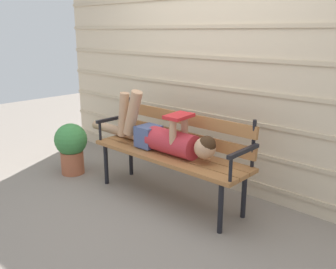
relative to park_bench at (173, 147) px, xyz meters
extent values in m
plane|color=gray|center=(0.00, -0.13, -0.51)|extent=(12.00, 12.00, 0.00)
cube|color=beige|center=(0.00, 0.57, 0.67)|extent=(4.65, 0.06, 2.35)
cube|color=#C1AD8E|center=(0.00, 0.54, -0.36)|extent=(4.65, 0.02, 0.04)
cube|color=#C1AD8E|center=(0.00, 0.54, -0.07)|extent=(4.65, 0.02, 0.04)
cube|color=#C1AD8E|center=(0.00, 0.54, 0.23)|extent=(4.65, 0.02, 0.04)
cube|color=#C1AD8E|center=(0.00, 0.54, 0.52)|extent=(4.65, 0.02, 0.04)
cube|color=#C1AD8E|center=(0.00, 0.54, 0.82)|extent=(4.65, 0.02, 0.04)
cube|color=#C1AD8E|center=(0.00, 0.54, 1.11)|extent=(4.65, 0.02, 0.04)
cube|color=#9E6638|center=(0.00, -0.22, -0.06)|extent=(1.66, 0.14, 0.04)
cube|color=#9E6638|center=(0.00, -0.07, -0.06)|extent=(1.66, 0.14, 0.04)
cube|color=#9E6638|center=(0.00, 0.08, -0.06)|extent=(1.66, 0.14, 0.04)
cube|color=#9E6638|center=(0.00, 0.15, 0.07)|extent=(1.60, 0.05, 0.11)
cube|color=#9E6638|center=(0.00, 0.15, 0.26)|extent=(1.60, 0.05, 0.11)
cylinder|color=black|center=(-0.77, 0.15, 0.16)|extent=(0.03, 0.03, 0.41)
cylinder|color=black|center=(0.77, 0.15, 0.16)|extent=(0.03, 0.03, 0.41)
cylinder|color=black|center=(-0.73, -0.24, -0.29)|extent=(0.04, 0.04, 0.43)
cylinder|color=black|center=(0.73, -0.24, -0.29)|extent=(0.04, 0.04, 0.43)
cylinder|color=black|center=(-0.73, 0.11, -0.29)|extent=(0.04, 0.04, 0.43)
cylinder|color=black|center=(0.73, 0.11, -0.29)|extent=(0.04, 0.04, 0.43)
cube|color=black|center=(-0.81, -0.07, 0.16)|extent=(0.04, 0.42, 0.03)
cylinder|color=black|center=(-0.81, -0.24, 0.06)|extent=(0.03, 0.03, 0.20)
cube|color=black|center=(0.81, -0.07, 0.16)|extent=(0.04, 0.42, 0.03)
cylinder|color=black|center=(0.81, -0.24, 0.06)|extent=(0.03, 0.03, 0.20)
cylinder|color=#B72D38|center=(0.06, -0.07, 0.07)|extent=(0.51, 0.23, 0.23)
cube|color=#475684|center=(-0.26, -0.07, 0.07)|extent=(0.20, 0.22, 0.20)
sphere|color=tan|center=(0.43, -0.07, 0.10)|extent=(0.19, 0.19, 0.19)
sphere|color=#382314|center=(0.45, -0.07, 0.14)|extent=(0.16, 0.16, 0.16)
cylinder|color=tan|center=(-0.41, -0.13, 0.29)|extent=(0.25, 0.11, 0.47)
cylinder|color=tan|center=(-0.55, -0.13, 0.26)|extent=(0.16, 0.09, 0.46)
cylinder|color=tan|center=(-0.77, -0.01, 0.02)|extent=(0.87, 0.10, 0.10)
cylinder|color=tan|center=(0.13, -0.15, 0.20)|extent=(0.06, 0.06, 0.25)
cylinder|color=tan|center=(0.13, 0.01, 0.20)|extent=(0.06, 0.06, 0.25)
cube|color=red|center=(0.13, -0.07, 0.34)|extent=(0.18, 0.25, 0.04)
cylinder|color=#AD5B3D|center=(-1.25, -0.32, -0.38)|extent=(0.26, 0.26, 0.26)
sphere|color=#3D8442|center=(-1.25, -0.32, -0.11)|extent=(0.36, 0.36, 0.36)
camera|label=1|loc=(2.21, -2.46, 1.07)|focal=39.02mm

